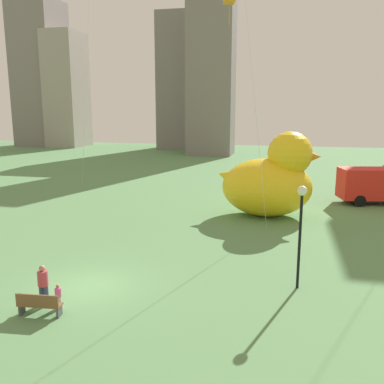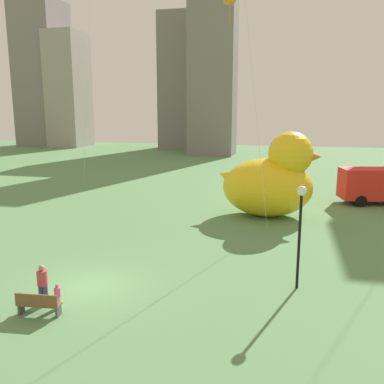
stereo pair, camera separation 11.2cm
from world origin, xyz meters
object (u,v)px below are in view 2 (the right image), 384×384
Objects in this scene: person_adult at (43,283)px; box_truck at (377,186)px; lamppost at (301,215)px; giant_inflatable_duck at (271,181)px; park_bench at (38,304)px; person_child at (58,295)px.

box_truck is at bearing 53.36° from person_adult.
person_adult is at bearing -158.63° from lamppost.
person_adult is at bearing -116.75° from giant_inflatable_duck.
lamppost reaches higher than park_bench.
box_truck is at bearing 70.32° from lamppost.
box_truck reaches higher than person_child.
box_truck is (6.37, 17.80, -1.78)m from lamppost.
lamppost is at bearing 21.37° from person_adult.
park_bench is at bearing -114.67° from giant_inflatable_duck.
person_child is 0.16× the size of box_truck.
lamppost is (8.98, 3.95, 2.68)m from person_child.
lamppost is (9.38, 4.64, 2.75)m from park_bench.
lamppost is at bearing 26.34° from park_bench.
giant_inflatable_duck is (8.01, 15.89, 1.65)m from person_adult.
lamppost is (9.70, 3.80, 2.32)m from person_adult.
person_adult is (-0.32, 0.85, 0.43)m from park_bench.
box_truck is (15.74, 22.44, 0.97)m from park_bench.
box_truck is at bearing 54.80° from person_child.
lamppost reaches higher than person_child.
person_adult is 26.92m from box_truck.
person_child is 0.22× the size of lamppost.
giant_inflatable_duck is 9.93m from box_truck.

